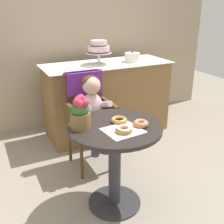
% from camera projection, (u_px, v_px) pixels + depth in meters
% --- Properties ---
extents(ground_plane, '(8.00, 8.00, 0.00)m').
position_uv_depth(ground_plane, '(114.00, 203.00, 2.37)').
color(ground_plane, gray).
extents(back_wall, '(4.80, 0.10, 2.70)m').
position_uv_depth(back_wall, '(47.00, 23.00, 3.41)').
color(back_wall, tan).
rests_on(back_wall, ground).
extents(cafe_table, '(0.72, 0.72, 0.72)m').
position_uv_depth(cafe_table, '(115.00, 150.00, 2.18)').
color(cafe_table, '#282321').
rests_on(cafe_table, ground).
extents(wicker_chair, '(0.42, 0.45, 0.95)m').
position_uv_depth(wicker_chair, '(87.00, 104.00, 2.77)').
color(wicker_chair, brown).
rests_on(wicker_chair, ground).
extents(seated_child, '(0.27, 0.32, 0.73)m').
position_uv_depth(seated_child, '(93.00, 106.00, 2.62)').
color(seated_child, silver).
rests_on(seated_child, ground).
extents(paper_napkin, '(0.29, 0.26, 0.00)m').
position_uv_depth(paper_napkin, '(123.00, 131.00, 2.02)').
color(paper_napkin, white).
rests_on(paper_napkin, cafe_table).
extents(donut_front, '(0.13, 0.13, 0.03)m').
position_uv_depth(donut_front, '(119.00, 120.00, 2.16)').
color(donut_front, '#AD7542').
rests_on(donut_front, cafe_table).
extents(donut_mid, '(0.12, 0.12, 0.04)m').
position_uv_depth(donut_mid, '(124.00, 130.00, 1.98)').
color(donut_mid, '#AD7542').
rests_on(donut_mid, cafe_table).
extents(donut_side, '(0.12, 0.12, 0.04)m').
position_uv_depth(donut_side, '(141.00, 123.00, 2.09)').
color(donut_side, '#AD7542').
rests_on(donut_side, cafe_table).
extents(flower_vase, '(0.15, 0.15, 0.24)m').
position_uv_depth(flower_vase, '(80.00, 113.00, 2.02)').
color(flower_vase, brown).
rests_on(flower_vase, cafe_table).
extents(display_counter, '(1.56, 0.62, 0.90)m').
position_uv_depth(display_counter, '(107.00, 98.00, 3.51)').
color(display_counter, olive).
rests_on(display_counter, ground).
extents(tiered_cake_stand, '(0.30, 0.30, 0.28)m').
position_uv_depth(tiered_cake_stand, '(99.00, 49.00, 3.23)').
color(tiered_cake_stand, silver).
rests_on(tiered_cake_stand, display_counter).
extents(round_layer_cake, '(0.19, 0.19, 0.13)m').
position_uv_depth(round_layer_cake, '(132.00, 57.00, 3.42)').
color(round_layer_cake, white).
rests_on(round_layer_cake, display_counter).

